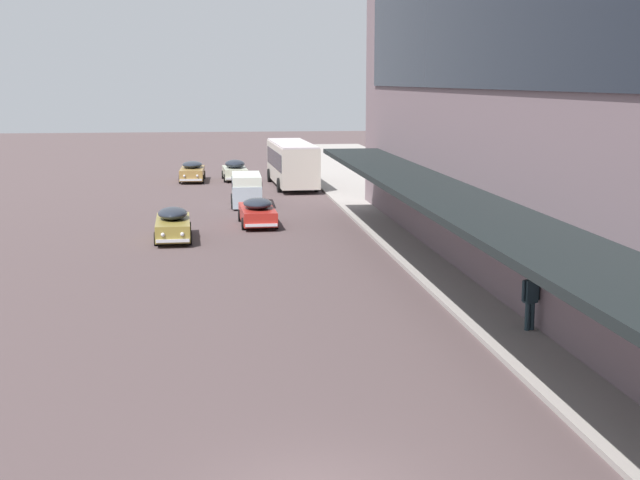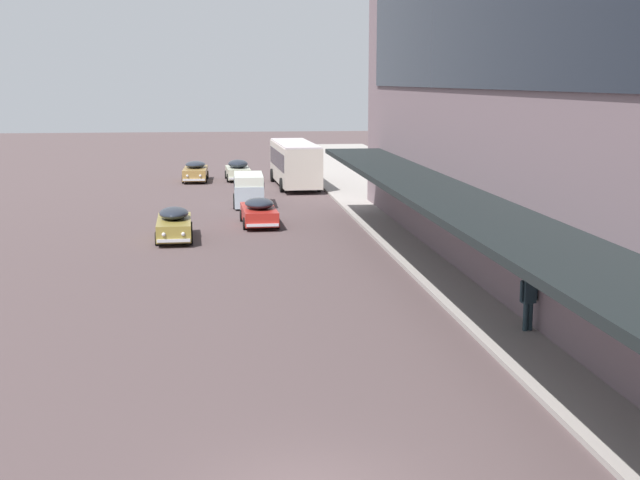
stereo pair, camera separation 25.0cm
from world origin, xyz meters
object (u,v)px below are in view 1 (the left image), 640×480
(transit_bus_kerbside_front, at_px, (292,161))
(vw_van, at_px, (246,188))
(sedan_second_near, at_px, (173,224))
(pedestrian_at_kerb, at_px, (530,297))
(sedan_oncoming_front, at_px, (192,171))
(sedan_trailing_mid, at_px, (235,170))
(sedan_lead_mid, at_px, (257,212))

(transit_bus_kerbside_front, height_order, vw_van, transit_bus_kerbside_front)
(vw_van, bearing_deg, transit_bus_kerbside_front, 68.88)
(transit_bus_kerbside_front, distance_m, vw_van, 10.36)
(sedan_second_near, relative_size, pedestrian_at_kerb, 2.63)
(vw_van, height_order, pedestrian_at_kerb, pedestrian_at_kerb)
(pedestrian_at_kerb, bearing_deg, transit_bus_kerbside_front, 95.16)
(sedan_oncoming_front, height_order, vw_van, vw_van)
(sedan_trailing_mid, bearing_deg, vw_van, -88.95)
(sedan_oncoming_front, bearing_deg, sedan_second_near, -91.21)
(sedan_trailing_mid, bearing_deg, sedan_lead_mid, -88.66)
(sedan_second_near, relative_size, vw_van, 1.07)
(sedan_trailing_mid, xyz_separation_m, pedestrian_at_kerb, (7.51, -43.70, 0.40))
(sedan_oncoming_front, relative_size, vw_van, 1.11)
(sedan_trailing_mid, relative_size, pedestrian_at_kerb, 2.43)
(sedan_oncoming_front, xyz_separation_m, sedan_trailing_mid, (3.25, 0.19, 0.03))
(vw_van, bearing_deg, sedan_oncoming_front, 103.92)
(sedan_trailing_mid, bearing_deg, pedestrian_at_kerb, -80.25)
(sedan_oncoming_front, relative_size, sedan_second_near, 1.04)
(sedan_lead_mid, distance_m, sedan_second_near, 5.76)
(transit_bus_kerbside_front, bearing_deg, sedan_oncoming_front, 147.94)
(sedan_second_near, xyz_separation_m, vw_van, (4.05, 11.40, 0.33))
(sedan_second_near, distance_m, vw_van, 12.10)
(transit_bus_kerbside_front, xyz_separation_m, sedan_second_near, (-7.77, -21.04, -1.08))
(sedan_lead_mid, distance_m, vw_van, 7.58)
(vw_van, relative_size, pedestrian_at_kerb, 2.47)
(sedan_oncoming_front, relative_size, sedan_trailing_mid, 1.12)
(sedan_oncoming_front, bearing_deg, vw_van, -76.08)
(transit_bus_kerbside_front, distance_m, sedan_second_near, 22.45)
(vw_van, distance_m, pedestrian_at_kerb, 30.23)
(sedan_second_near, bearing_deg, sedan_trailing_mid, 81.64)
(transit_bus_kerbside_front, height_order, sedan_lead_mid, transit_bus_kerbside_front)
(transit_bus_kerbside_front, bearing_deg, vw_van, -111.12)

